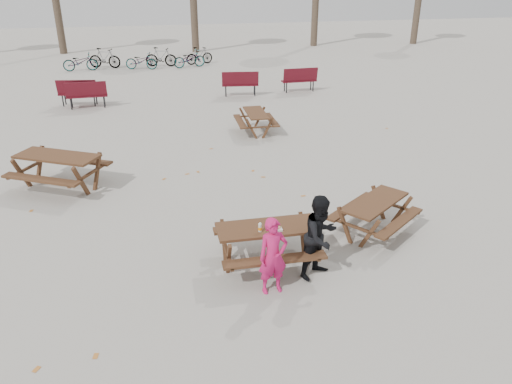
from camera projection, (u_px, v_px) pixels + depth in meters
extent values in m
plane|color=gray|center=(267.00, 263.00, 9.17)|extent=(80.00, 80.00, 0.00)
cube|color=#392514|center=(267.00, 228.00, 8.86)|extent=(1.80, 0.70, 0.05)
cube|color=#392514|center=(275.00, 260.00, 8.45)|extent=(1.80, 0.25, 0.05)
cube|color=#392514|center=(260.00, 227.00, 9.52)|extent=(1.80, 0.25, 0.05)
cylinder|color=#392514|center=(229.00, 260.00, 8.61)|extent=(0.08, 0.08, 0.73)
cylinder|color=#392514|center=(224.00, 242.00, 9.15)|extent=(0.08, 0.08, 0.73)
cylinder|color=#392514|center=(312.00, 251.00, 8.89)|extent=(0.08, 0.08, 0.73)
cylinder|color=#392514|center=(302.00, 234.00, 9.42)|extent=(0.08, 0.08, 0.73)
cube|color=silver|center=(277.00, 230.00, 8.70)|extent=(0.18, 0.11, 0.03)
ellipsoid|color=tan|center=(277.00, 228.00, 8.69)|extent=(0.14, 0.06, 0.05)
cylinder|color=silver|center=(260.00, 228.00, 8.65)|extent=(0.06, 0.06, 0.15)
cylinder|color=orange|center=(260.00, 229.00, 8.66)|extent=(0.07, 0.07, 0.05)
cylinder|color=white|center=(260.00, 223.00, 8.62)|extent=(0.03, 0.03, 0.02)
imported|color=#C6185C|center=(273.00, 256.00, 8.13)|extent=(0.53, 0.38, 1.35)
imported|color=black|center=(321.00, 237.00, 8.55)|extent=(0.93, 0.88, 1.52)
imported|color=black|center=(80.00, 62.00, 25.47)|extent=(1.74, 0.65, 0.90)
imported|color=black|center=(105.00, 58.00, 26.13)|extent=(1.77, 1.02, 1.03)
imported|color=black|center=(141.00, 61.00, 25.84)|extent=(1.73, 0.97, 0.86)
imported|color=black|center=(161.00, 57.00, 26.53)|extent=(1.72, 0.85, 1.00)
imported|color=black|center=(189.00, 59.00, 26.33)|extent=(1.78, 0.97, 0.89)
imported|color=black|center=(199.00, 56.00, 27.16)|extent=(1.59, 0.88, 0.92)
cylinder|color=#382B21|center=(193.00, 1.00, 29.92)|extent=(0.44, 0.44, 5.95)
cylinder|color=#382B21|center=(418.00, 3.00, 33.26)|extent=(0.44, 0.44, 5.25)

